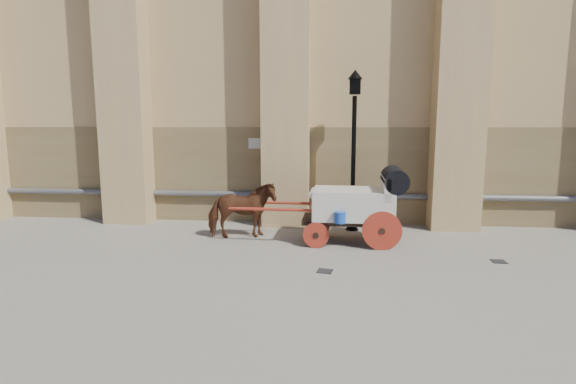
# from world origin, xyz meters

# --- Properties ---
(ground) EXTENTS (90.00, 90.00, 0.00)m
(ground) POSITION_xyz_m (0.00, 0.00, 0.00)
(ground) COLOR slate
(ground) RESTS_ON ground
(horse) EXTENTS (1.98, 1.27, 1.54)m
(horse) POSITION_xyz_m (-2.04, 1.90, 0.77)
(horse) COLOR #59331A
(horse) RESTS_ON ground
(carriage) EXTENTS (4.59, 1.64, 1.99)m
(carriage) POSITION_xyz_m (1.11, 1.74, 1.08)
(carriage) COLOR black
(carriage) RESTS_ON ground
(street_lamp) EXTENTS (0.43, 0.43, 4.61)m
(street_lamp) POSITION_xyz_m (1.01, 3.14, 2.47)
(street_lamp) COLOR black
(street_lamp) RESTS_ON ground
(drain_grate_near) EXTENTS (0.38, 0.38, 0.01)m
(drain_grate_near) POSITION_xyz_m (0.26, -0.71, 0.01)
(drain_grate_near) COLOR black
(drain_grate_near) RESTS_ON ground
(drain_grate_far) EXTENTS (0.32, 0.32, 0.01)m
(drain_grate_far) POSITION_xyz_m (4.20, 0.33, 0.01)
(drain_grate_far) COLOR black
(drain_grate_far) RESTS_ON ground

